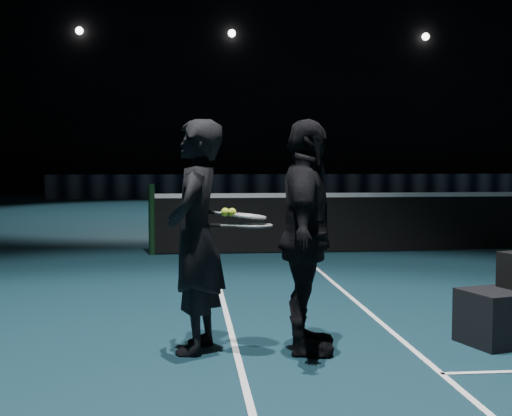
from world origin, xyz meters
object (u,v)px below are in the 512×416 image
(racket_lower, at_px, (254,226))
(racket_upper, at_px, (248,216))
(player_b, at_px, (306,237))
(tennis_balls, at_px, (229,210))
(player_a, at_px, (196,236))

(racket_lower, bearing_deg, racket_upper, 141.34)
(player_b, bearing_deg, racket_lower, 91.89)
(player_b, bearing_deg, tennis_balls, 91.41)
(racket_lower, relative_size, racket_upper, 1.00)
(player_b, relative_size, racket_lower, 2.64)
(player_a, distance_m, racket_lower, 0.46)
(player_b, xyz_separation_m, racket_upper, (-0.44, 0.11, 0.16))
(racket_lower, xyz_separation_m, tennis_balls, (-0.19, 0.04, 0.12))
(player_a, bearing_deg, racket_lower, 94.59)
(player_a, distance_m, tennis_balls, 0.33)
(player_b, bearing_deg, racket_upper, 86.81)
(racket_lower, bearing_deg, tennis_balls, 178.53)
(racket_lower, distance_m, tennis_balls, 0.23)
(player_a, height_order, player_b, same)
(player_b, bearing_deg, player_a, 91.89)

